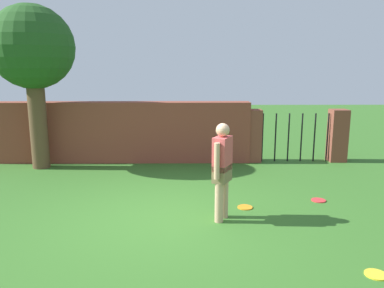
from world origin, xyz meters
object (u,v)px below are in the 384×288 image
Objects in this scene: frisbee_yellow at (376,275)px; tree at (32,51)px; person at (222,167)px; frisbee_orange at (245,207)px; frisbee_red at (318,200)px.

tree is at bearing 139.36° from frisbee_yellow.
frisbee_orange is at bearing 164.92° from person.
tree is 7.29m from frisbee_red.
tree is at bearing 157.83° from frisbee_red.
frisbee_orange is (-1.45, -0.35, 0.00)m from frisbee_red.
frisbee_orange is (0.47, 0.53, -0.89)m from person.
frisbee_yellow is at bearing -61.05° from frisbee_orange.
person is (4.28, -3.41, -1.98)m from tree.
person reaches higher than frisbee_yellow.
frisbee_yellow is at bearing 71.61° from person.
person is 1.14m from frisbee_orange.
frisbee_yellow is (6.02, -5.16, -2.87)m from tree.
frisbee_red is 1.00× the size of frisbee_orange.
frisbee_orange is at bearing -31.24° from tree.
frisbee_yellow is 1.00× the size of frisbee_orange.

